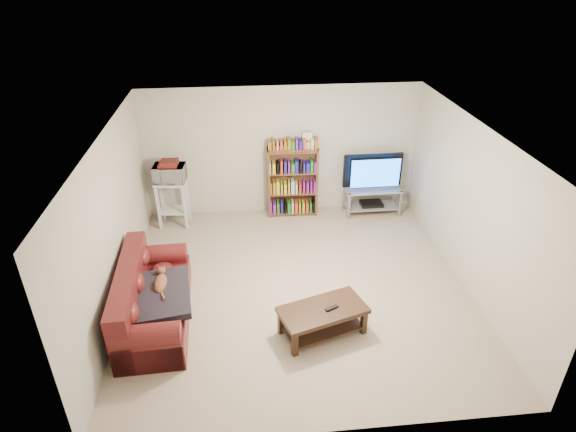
{
  "coord_description": "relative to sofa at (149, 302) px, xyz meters",
  "views": [
    {
      "loc": [
        -0.73,
        -5.75,
        4.43
      ],
      "look_at": [
        -0.1,
        0.4,
        1.0
      ],
      "focal_mm": 30.0,
      "sensor_mm": 36.0,
      "label": 1
    }
  ],
  "objects": [
    {
      "name": "tv_stand",
      "position": [
        3.74,
        2.71,
        0.05
      ],
      "size": [
        1.04,
        0.48,
        0.52
      ],
      "rotation": [
        0.0,
        0.0,
        0.01
      ],
      "color": "#999EA3",
      "rests_on": "floor"
    },
    {
      "name": "wall_right",
      "position": [
        4.56,
        0.53,
        0.9
      ],
      "size": [
        0.0,
        5.0,
        5.0
      ],
      "primitive_type": "plane",
      "rotation": [
        1.57,
        0.0,
        -1.57
      ],
      "color": "beige",
      "rests_on": "ground"
    },
    {
      "name": "cat",
      "position": [
        0.17,
        0.05,
        0.26
      ],
      "size": [
        0.24,
        0.55,
        0.16
      ],
      "primitive_type": null,
      "rotation": [
        0.0,
        0.0,
        0.04
      ],
      "color": "brown",
      "rests_on": "sofa"
    },
    {
      "name": "wall_left",
      "position": [
        -0.44,
        0.53,
        0.9
      ],
      "size": [
        0.0,
        5.0,
        5.0
      ],
      "primitive_type": "plane",
      "rotation": [
        1.57,
        0.0,
        1.57
      ],
      "color": "beige",
      "rests_on": "ground"
    },
    {
      "name": "sofa",
      "position": [
        0.0,
        0.0,
        0.0
      ],
      "size": [
        0.94,
        2.0,
        0.84
      ],
      "rotation": [
        0.0,
        0.0,
        0.04
      ],
      "color": "#581617",
      "rests_on": "floor"
    },
    {
      "name": "game_boxes",
      "position": [
        0.06,
        2.62,
        0.9
      ],
      "size": [
        0.34,
        0.3,
        0.05
      ],
      "primitive_type": "cube",
      "rotation": [
        0.0,
        0.0,
        -0.08
      ],
      "color": "maroon",
      "rests_on": "microwave"
    },
    {
      "name": "remote",
      "position": [
        2.38,
        -0.5,
        0.11
      ],
      "size": [
        0.19,
        0.13,
        0.02
      ],
      "primitive_type": "cube",
      "rotation": [
        0.0,
        0.0,
        0.46
      ],
      "color": "black",
      "rests_on": "coffee_table"
    },
    {
      "name": "bookshelf",
      "position": [
        2.24,
        2.83,
        0.39
      ],
      "size": [
        0.93,
        0.31,
        1.33
      ],
      "rotation": [
        0.0,
        0.0,
        -0.03
      ],
      "color": "brown",
      "rests_on": "floor"
    },
    {
      "name": "dvd_player",
      "position": [
        3.74,
        2.71,
        -0.11
      ],
      "size": [
        0.42,
        0.29,
        0.06
      ],
      "primitive_type": "cube",
      "rotation": [
        0.0,
        0.0,
        0.01
      ],
      "color": "black",
      "rests_on": "tv_stand"
    },
    {
      "name": "wall_front",
      "position": [
        2.06,
        -1.97,
        0.9
      ],
      "size": [
        5.0,
        0.0,
        5.0
      ],
      "primitive_type": "plane",
      "rotation": [
        -1.57,
        0.0,
        0.0
      ],
      "color": "beige",
      "rests_on": "ground"
    },
    {
      "name": "television",
      "position": [
        3.74,
        2.71,
        0.54
      ],
      "size": [
        1.12,
        0.16,
        0.64
      ],
      "primitive_type": "imported",
      "rotation": [
        0.0,
        0.0,
        3.15
      ],
      "color": "black",
      "rests_on": "tv_stand"
    },
    {
      "name": "floor",
      "position": [
        2.06,
        0.53,
        -0.3
      ],
      "size": [
        5.0,
        5.0,
        0.0
      ],
      "primitive_type": "plane",
      "color": "tan",
      "rests_on": "ground"
    },
    {
      "name": "blanket",
      "position": [
        0.18,
        -0.13,
        0.2
      ],
      "size": [
        0.88,
        1.07,
        0.18
      ],
      "primitive_type": "cube",
      "rotation": [
        0.05,
        -0.04,
        0.12
      ],
      "color": "black",
      "rests_on": "sofa"
    },
    {
      "name": "wall_back",
      "position": [
        2.06,
        3.03,
        0.9
      ],
      "size": [
        5.0,
        0.0,
        5.0
      ],
      "primitive_type": "plane",
      "rotation": [
        1.57,
        0.0,
        0.0
      ],
      "color": "beige",
      "rests_on": "ground"
    },
    {
      "name": "microwave",
      "position": [
        0.06,
        2.62,
        0.72
      ],
      "size": [
        0.57,
        0.41,
        0.3
      ],
      "primitive_type": "imported",
      "rotation": [
        0.0,
        0.0,
        -0.08
      ],
      "color": "silver",
      "rests_on": "microwave_stand"
    },
    {
      "name": "coffee_table",
      "position": [
        2.27,
        -0.48,
        -0.02
      ],
      "size": [
        1.23,
        0.87,
        0.4
      ],
      "rotation": [
        0.0,
        0.0,
        0.31
      ],
      "color": "black",
      "rests_on": "floor"
    },
    {
      "name": "shelf_clutter",
      "position": [
        2.34,
        2.84,
        1.14
      ],
      "size": [
        0.68,
        0.21,
        0.28
      ],
      "rotation": [
        0.0,
        0.0,
        -0.03
      ],
      "color": "silver",
      "rests_on": "bookshelf"
    },
    {
      "name": "ceiling",
      "position": [
        2.06,
        0.53,
        2.1
      ],
      "size": [
        5.0,
        5.0,
        0.0
      ],
      "primitive_type": "plane",
      "rotation": [
        3.14,
        0.0,
        0.0
      ],
      "color": "white",
      "rests_on": "ground"
    },
    {
      "name": "microwave_stand",
      "position": [
        0.06,
        2.62,
        0.26
      ],
      "size": [
        0.58,
        0.44,
        0.88
      ],
      "rotation": [
        0.0,
        0.0,
        -0.08
      ],
      "color": "silver",
      "rests_on": "floor"
    }
  ]
}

